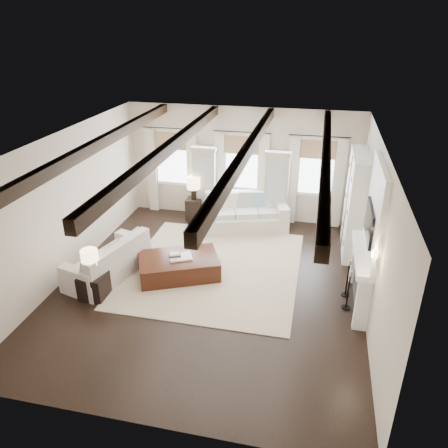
% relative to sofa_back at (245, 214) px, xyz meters
% --- Properties ---
extents(ground, '(7.50, 7.50, 0.00)m').
position_rel_sofa_back_xyz_m(ground, '(-0.23, -3.06, -0.39)').
color(ground, black).
rests_on(ground, ground).
extents(room_shell, '(6.54, 7.54, 3.22)m').
position_rel_sofa_back_xyz_m(room_shell, '(0.52, -2.17, 1.50)').
color(room_shell, beige).
rests_on(room_shell, ground).
extents(area_rug, '(3.92, 4.25, 0.02)m').
position_rel_sofa_back_xyz_m(area_rug, '(-0.32, -2.36, -0.38)').
color(area_rug, '#BFAE92').
rests_on(area_rug, ground).
extents(sofa_back, '(2.47, 1.65, 0.97)m').
position_rel_sofa_back_xyz_m(sofa_back, '(0.00, 0.00, 0.00)').
color(sofa_back, beige).
rests_on(sofa_back, ground).
extents(sofa_left, '(1.44, 2.23, 0.88)m').
position_rel_sofa_back_xyz_m(sofa_left, '(-2.51, -3.20, -0.03)').
color(sofa_left, beige).
rests_on(sofa_left, ground).
extents(ottoman, '(2.05, 1.72, 0.46)m').
position_rel_sofa_back_xyz_m(ottoman, '(-1.02, -2.81, -0.16)').
color(ottoman, black).
rests_on(ottoman, ground).
extents(tray, '(0.61, 0.55, 0.04)m').
position_rel_sofa_back_xyz_m(tray, '(-0.97, -2.81, 0.09)').
color(tray, white).
rests_on(tray, ottoman).
extents(book_lower, '(0.32, 0.29, 0.04)m').
position_rel_sofa_back_xyz_m(book_lower, '(-1.10, -2.83, 0.13)').
color(book_lower, '#262628').
rests_on(book_lower, tray).
extents(book_upper, '(0.27, 0.25, 0.03)m').
position_rel_sofa_back_xyz_m(book_upper, '(-1.11, -2.84, 0.16)').
color(book_upper, beige).
rests_on(book_upper, book_lower).
extents(side_table_front, '(0.52, 0.52, 0.52)m').
position_rel_sofa_back_xyz_m(side_table_front, '(-2.50, -4.01, -0.13)').
color(side_table_front, black).
rests_on(side_table_front, ground).
extents(lamp_front, '(0.34, 0.34, 0.59)m').
position_rel_sofa_back_xyz_m(lamp_front, '(-2.50, -4.01, 0.53)').
color(lamp_front, black).
rests_on(lamp_front, side_table_front).
extents(side_table_back, '(0.42, 0.42, 0.64)m').
position_rel_sofa_back_xyz_m(side_table_back, '(-1.53, 0.21, -0.07)').
color(side_table_back, black).
rests_on(side_table_back, ground).
extents(lamp_back, '(0.38, 0.38, 0.66)m').
position_rel_sofa_back_xyz_m(lamp_back, '(-1.53, 0.21, 0.69)').
color(lamp_back, black).
rests_on(lamp_back, side_table_back).
extents(candlestick_near, '(0.18, 0.18, 0.88)m').
position_rel_sofa_back_xyz_m(candlestick_near, '(2.67, -3.27, -0.03)').
color(candlestick_near, black).
rests_on(candlestick_near, ground).
extents(candlestick_far, '(0.17, 0.17, 0.86)m').
position_rel_sofa_back_xyz_m(candlestick_far, '(2.67, -2.82, -0.03)').
color(candlestick_far, black).
rests_on(candlestick_far, ground).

